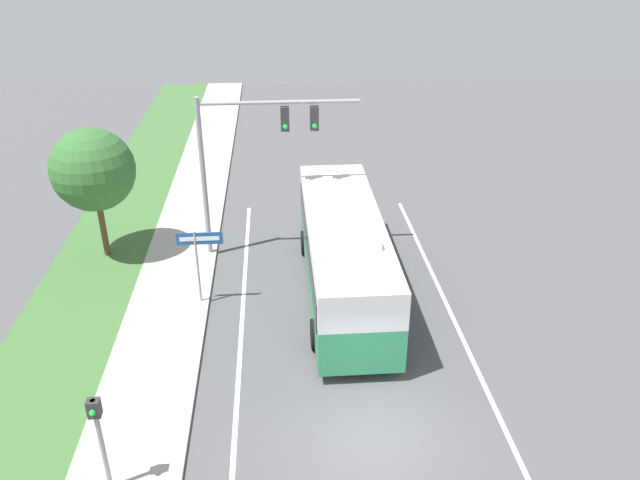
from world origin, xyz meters
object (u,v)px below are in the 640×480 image
(pedestrian_signal, at_px, (99,430))
(bus, at_px, (344,250))
(signal_gantry, at_px, (249,145))
(street_sign, at_px, (199,252))

(pedestrian_signal, bearing_deg, bus, 52.43)
(bus, bearing_deg, signal_gantry, 134.35)
(signal_gantry, bearing_deg, street_sign, -115.60)
(bus, distance_m, street_sign, 5.02)
(bus, height_order, street_sign, bus)
(street_sign, bearing_deg, signal_gantry, 64.40)
(pedestrian_signal, bearing_deg, signal_gantry, 74.72)
(bus, bearing_deg, street_sign, -176.35)
(pedestrian_signal, xyz_separation_m, street_sign, (1.46, 8.08, 0.14))
(bus, relative_size, street_sign, 3.57)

